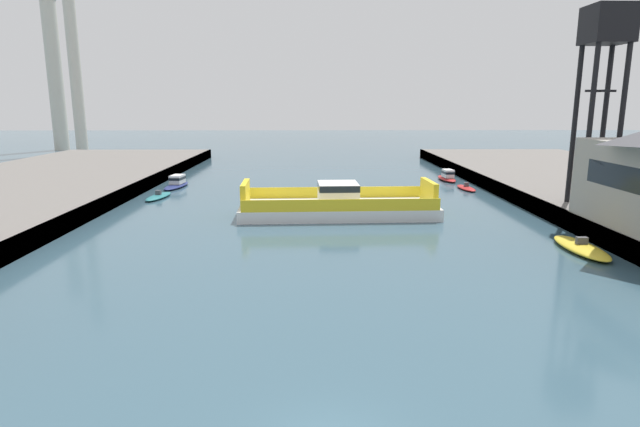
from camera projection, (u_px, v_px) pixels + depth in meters
chain_ferry at (338, 205)px, 49.98m from camera, size 18.97×7.95×3.30m
moored_boat_near_right at (466, 188)px, 65.10m from camera, size 1.87×5.18×0.90m
moored_boat_mid_right at (177, 183)px, 66.97m from camera, size 2.68×7.09×1.54m
moored_boat_far_left at (581, 248)px, 37.77m from camera, size 2.33×6.99×1.08m
moored_boat_far_right at (447, 176)px, 72.62m from camera, size 2.05×6.30×1.61m
moored_boat_upstream_a at (159, 196)px, 59.18m from camera, size 2.38×6.04×0.91m
crane_tower at (605, 48)px, 44.25m from camera, size 3.46×3.46×17.09m
smokestack_distant_a at (74, 56)px, 109.35m from camera, size 2.64×2.64×38.82m
smokestack_distant_b at (54, 68)px, 117.24m from camera, size 3.55×3.55×35.05m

